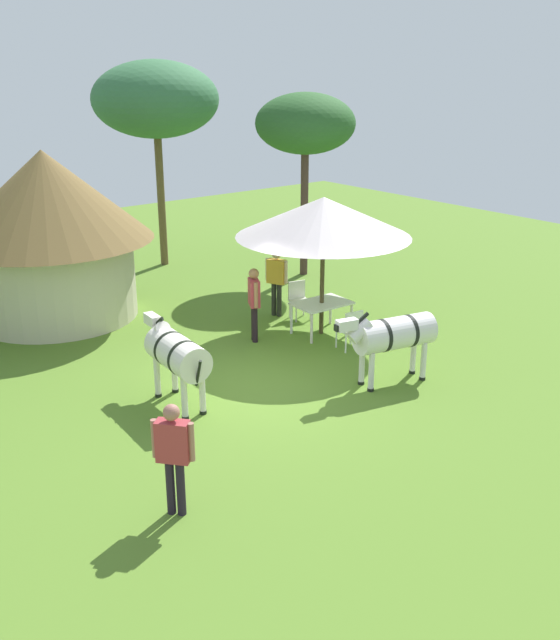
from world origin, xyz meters
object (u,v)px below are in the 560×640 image
(zebra_nearest_camera, at_px, (176,353))
(zebra_by_umbrella, at_px, (392,335))
(patio_dining_table, at_px, (322,306))
(shade_umbrella, at_px, (323,217))
(standing_watcher, at_px, (173,449))
(acacia_tree_left_background, at_px, (156,100))
(acacia_tree_behind_hut, at_px, (305,125))
(guest_behind_table, at_px, (276,276))
(patio_chair_west_end, at_px, (299,297))
(patio_chair_near_lawn, at_px, (351,327))
(guest_beside_umbrella, at_px, (254,298))
(thatched_hut, at_px, (49,226))

(zebra_nearest_camera, height_order, zebra_by_umbrella, zebra_by_umbrella)
(patio_dining_table, bearing_deg, shade_umbrella, 36.87)
(standing_watcher, bearing_deg, acacia_tree_left_background, 110.07)
(standing_watcher, bearing_deg, acacia_tree_behind_hut, 90.57)
(guest_behind_table, bearing_deg, zebra_nearest_camera, 98.25)
(shade_umbrella, bearing_deg, acacia_tree_behind_hut, 54.29)
(patio_chair_west_end, xyz_separation_m, zebra_nearest_camera, (-4.70, -2.21, 0.47))
(patio_chair_near_lawn, distance_m, zebra_nearest_camera, 4.27)
(patio_dining_table, xyz_separation_m, acacia_tree_behind_hut, (2.85, 3.96, 3.59))
(standing_watcher, relative_size, acacia_tree_behind_hut, 0.33)
(patio_chair_west_end, relative_size, zebra_by_umbrella, 0.41)
(guest_behind_table, bearing_deg, patio_chair_west_end, -167.48)
(patio_chair_west_end, xyz_separation_m, acacia_tree_behind_hut, (2.57, 2.82, 3.72))
(patio_dining_table, distance_m, patio_chair_near_lawn, 1.18)
(shade_umbrella, xyz_separation_m, guest_behind_table, (-0.05, 1.59, -1.69))
(patio_chair_near_lawn, height_order, zebra_by_umbrella, zebra_by_umbrella)
(shade_umbrella, bearing_deg, patio_chair_near_lawn, -99.15)
(zebra_by_umbrella, xyz_separation_m, acacia_tree_left_background, (0.97, 10.30, 3.85))
(patio_dining_table, bearing_deg, guest_beside_umbrella, 158.88)
(guest_behind_table, distance_m, acacia_tree_behind_hut, 4.95)
(standing_watcher, xyz_separation_m, zebra_by_umbrella, (5.44, 1.13, -0.01))
(shade_umbrella, distance_m, standing_watcher, 7.54)
(zebra_nearest_camera, distance_m, acacia_tree_left_background, 10.46)
(thatched_hut, bearing_deg, guest_behind_table, -38.32)
(thatched_hut, distance_m, patio_dining_table, 6.66)
(patio_dining_table, height_order, patio_chair_near_lawn, patio_chair_near_lawn)
(shade_umbrella, distance_m, patio_chair_west_end, 2.47)
(acacia_tree_behind_hut, bearing_deg, shade_umbrella, -125.71)
(thatched_hut, relative_size, standing_watcher, 2.92)
(patio_dining_table, xyz_separation_m, guest_beside_umbrella, (-1.48, 0.57, 0.35))
(thatched_hut, distance_m, guest_behind_table, 5.48)
(thatched_hut, height_order, patio_chair_near_lawn, thatched_hut)
(thatched_hut, relative_size, patio_chair_near_lawn, 5.39)
(standing_watcher, bearing_deg, patio_chair_west_end, 87.59)
(patio_chair_near_lawn, height_order, standing_watcher, standing_watcher)
(patio_dining_table, xyz_separation_m, standing_watcher, (-6.19, -3.96, 0.35))
(standing_watcher, height_order, zebra_nearest_camera, standing_watcher)
(guest_beside_umbrella, xyz_separation_m, acacia_tree_behind_hut, (4.32, 3.39, 3.24))
(patio_dining_table, height_order, zebra_by_umbrella, zebra_by_umbrella)
(guest_beside_umbrella, bearing_deg, patio_chair_near_lawn, -115.46)
(patio_dining_table, relative_size, acacia_tree_left_background, 0.22)
(thatched_hut, bearing_deg, patio_chair_west_end, -39.82)
(patio_chair_near_lawn, relative_size, guest_behind_table, 0.54)
(patio_dining_table, bearing_deg, zebra_nearest_camera, -166.37)
(thatched_hut, xyz_separation_m, zebra_by_umbrella, (3.48, -7.73, -1.24))
(patio_chair_near_lawn, xyz_separation_m, zebra_by_umbrella, (-0.57, -1.68, 0.47))
(patio_chair_near_lawn, xyz_separation_m, standing_watcher, (-6.01, -2.81, 0.48))
(zebra_nearest_camera, bearing_deg, guest_behind_table, 35.35)
(zebra_nearest_camera, xyz_separation_m, acacia_tree_left_background, (4.64, 8.54, 3.85))
(patio_dining_table, relative_size, zebra_by_umbrella, 0.59)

